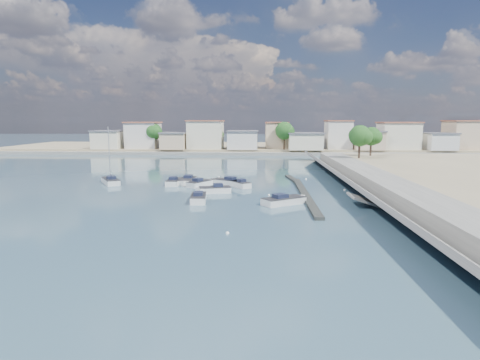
# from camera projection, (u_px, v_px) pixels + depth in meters

# --- Properties ---
(ground) EXTENTS (400.00, 400.00, 0.00)m
(ground) POSITION_uv_depth(u_px,v_px,m) (254.00, 168.00, 82.01)
(ground) COLOR #2E4A5D
(ground) RESTS_ON ground
(seawall_walkway) EXTENTS (5.00, 90.00, 1.80)m
(seawall_walkway) POSITION_uv_depth(u_px,v_px,m) (388.00, 186.00, 54.29)
(seawall_walkway) COLOR slate
(seawall_walkway) RESTS_ON ground
(breakwater) EXTENTS (2.00, 31.02, 0.35)m
(breakwater) POSITION_uv_depth(u_px,v_px,m) (302.00, 191.00, 54.66)
(breakwater) COLOR black
(breakwater) RESTS_ON ground
(far_shore_land) EXTENTS (160.00, 40.00, 1.40)m
(far_shore_land) POSITION_uv_depth(u_px,v_px,m) (257.00, 148.00, 133.27)
(far_shore_land) COLOR gray
(far_shore_land) RESTS_ON ground
(far_shore_quay) EXTENTS (160.00, 2.50, 0.80)m
(far_shore_quay) POSITION_uv_depth(u_px,v_px,m) (256.00, 154.00, 112.57)
(far_shore_quay) COLOR slate
(far_shore_quay) RESTS_ON ground
(far_town) EXTENTS (113.01, 12.80, 8.35)m
(far_town) POSITION_uv_depth(u_px,v_px,m) (293.00, 137.00, 117.22)
(far_town) COLOR beige
(far_town) RESTS_ON far_shore_land
(shore_trees) EXTENTS (74.56, 38.32, 7.92)m
(shore_trees) POSITION_uv_depth(u_px,v_px,m) (287.00, 133.00, 108.44)
(shore_trees) COLOR #38281E
(shore_trees) RESTS_ON ground
(motorboat_a) EXTENTS (2.25, 5.13, 1.48)m
(motorboat_a) POSITION_uv_depth(u_px,v_px,m) (199.00, 198.00, 48.65)
(motorboat_a) COLOR silver
(motorboat_a) RESTS_ON ground
(motorboat_b) EXTENTS (3.71, 4.54, 1.48)m
(motorboat_b) POSITION_uv_depth(u_px,v_px,m) (201.00, 184.00, 59.68)
(motorboat_b) COLOR silver
(motorboat_b) RESTS_ON ground
(motorboat_c) EXTENTS (5.26, 4.20, 1.48)m
(motorboat_c) POSITION_uv_depth(u_px,v_px,m) (226.00, 182.00, 61.16)
(motorboat_c) COLOR silver
(motorboat_c) RESTS_ON ground
(motorboat_d) EXTENTS (4.82, 2.75, 1.48)m
(motorboat_d) POSITION_uv_depth(u_px,v_px,m) (213.00, 190.00, 54.18)
(motorboat_d) COLOR silver
(motorboat_d) RESTS_ON ground
(motorboat_e) EXTENTS (1.86, 5.11, 1.48)m
(motorboat_e) POSITION_uv_depth(u_px,v_px,m) (174.00, 182.00, 61.42)
(motorboat_e) COLOR silver
(motorboat_e) RESTS_ON ground
(motorboat_f) EXTENTS (3.44, 3.93, 1.48)m
(motorboat_f) POSITION_uv_depth(u_px,v_px,m) (239.00, 184.00, 58.98)
(motorboat_f) COLOR silver
(motorboat_f) RESTS_ON ground
(motorboat_g) EXTENTS (2.06, 5.81, 1.48)m
(motorboat_g) POSITION_uv_depth(u_px,v_px,m) (187.00, 181.00, 61.86)
(motorboat_g) COLOR silver
(motorboat_g) RESTS_ON ground
(motorboat_h) EXTENTS (5.46, 4.62, 1.48)m
(motorboat_h) POSITION_uv_depth(u_px,v_px,m) (286.00, 201.00, 46.96)
(motorboat_h) COLOR silver
(motorboat_h) RESTS_ON ground
(sailboat) EXTENTS (4.55, 5.86, 9.00)m
(sailboat) POSITION_uv_depth(u_px,v_px,m) (110.00, 181.00, 62.19)
(sailboat) COLOR silver
(sailboat) RESTS_ON ground
(mooring_buoys) EXTENTS (19.32, 35.05, 0.32)m
(mooring_buoys) POSITION_uv_depth(u_px,v_px,m) (277.00, 192.00, 54.57)
(mooring_buoys) COLOR white
(mooring_buoys) RESTS_ON ground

